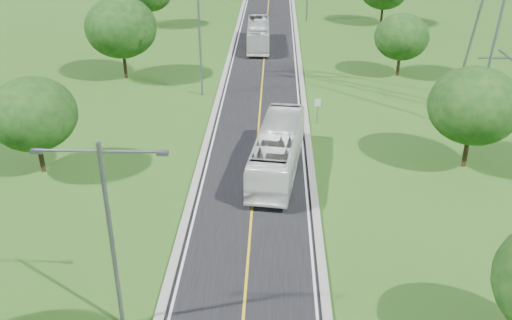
{
  "coord_description": "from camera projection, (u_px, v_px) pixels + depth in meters",
  "views": [
    {
      "loc": [
        1.44,
        -9.52,
        20.15
      ],
      "look_at": [
        0.22,
        24.48,
        3.0
      ],
      "focal_mm": 40.0,
      "sensor_mm": 36.0,
      "label": 1
    }
  ],
  "objects": [
    {
      "name": "tree_rb",
      "position": [
        474.0,
        106.0,
        41.64
      ],
      "size": [
        6.72,
        6.72,
        7.82
      ],
      "color": "black",
      "rests_on": "ground"
    },
    {
      "name": "streetlight_mid_left",
      "position": [
        200.0,
        37.0,
        55.28
      ],
      "size": [
        5.9,
        0.25,
        10.0
      ],
      "color": "slate",
      "rests_on": "ground"
    },
    {
      "name": "tree_rc",
      "position": [
        402.0,
        37.0,
        61.58
      ],
      "size": [
        5.88,
        5.88,
        6.84
      ],
      "color": "black",
      "rests_on": "ground"
    },
    {
      "name": "tree_lc",
      "position": [
        121.0,
        27.0,
        60.2
      ],
      "size": [
        7.56,
        7.56,
        8.79
      ],
      "color": "black",
      "rests_on": "ground"
    },
    {
      "name": "ground",
      "position": [
        264.0,
        54.0,
        71.15
      ],
      "size": [
        260.0,
        260.0,
        0.0
      ],
      "primitive_type": "plane",
      "color": "#294F16",
      "rests_on": "ground"
    },
    {
      "name": "tree_lb",
      "position": [
        33.0,
        114.0,
        41.02
      ],
      "size": [
        6.3,
        6.3,
        7.33
      ],
      "color": "black",
      "rests_on": "ground"
    },
    {
      "name": "bus_inbound",
      "position": [
        258.0,
        34.0,
        73.14
      ],
      "size": [
        3.0,
        11.65,
        3.23
      ],
      "primitive_type": "imported",
      "rotation": [
        0.0,
        0.0,
        0.02
      ],
      "color": "silver",
      "rests_on": "road"
    },
    {
      "name": "speed_limit_sign",
      "position": [
        317.0,
        107.0,
        50.62
      ],
      "size": [
        0.55,
        0.09,
        2.4
      ],
      "color": "slate",
      "rests_on": "ground"
    },
    {
      "name": "road",
      "position": [
        265.0,
        41.0,
        76.49
      ],
      "size": [
        8.0,
        150.0,
        0.06
      ],
      "primitive_type": "cube",
      "color": "black",
      "rests_on": "ground"
    },
    {
      "name": "streetlight_near_left",
      "position": [
        109.0,
        224.0,
        25.83
      ],
      "size": [
        5.9,
        0.25,
        10.0
      ],
      "color": "slate",
      "rests_on": "ground"
    },
    {
      "name": "curb_right",
      "position": [
        297.0,
        41.0,
        76.32
      ],
      "size": [
        0.5,
        150.0,
        0.22
      ],
      "primitive_type": "cube",
      "color": "gray",
      "rests_on": "ground"
    },
    {
      "name": "curb_left",
      "position": [
        234.0,
        40.0,
        76.59
      ],
      "size": [
        0.5,
        150.0,
        0.22
      ],
      "primitive_type": "cube",
      "color": "gray",
      "rests_on": "ground"
    },
    {
      "name": "bus_outbound",
      "position": [
        277.0,
        150.0,
        42.28
      ],
      "size": [
        4.42,
        12.63,
        3.44
      ],
      "primitive_type": "imported",
      "rotation": [
        0.0,
        0.0,
        3.02
      ],
      "color": "white",
      "rests_on": "road"
    }
  ]
}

